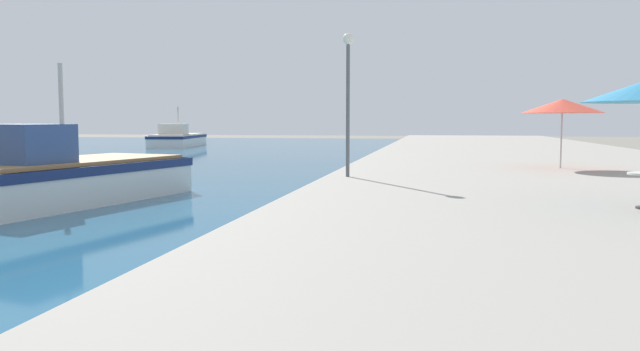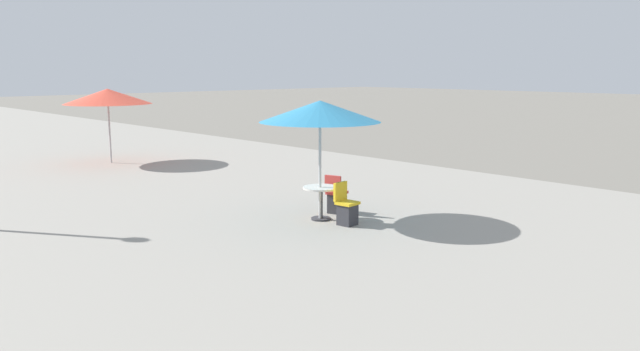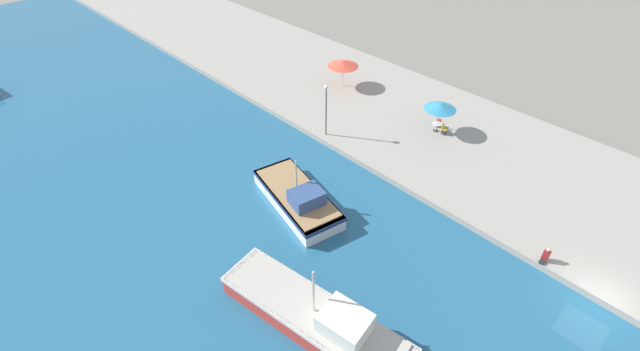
{
  "view_description": "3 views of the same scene",
  "coord_description": "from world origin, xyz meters",
  "views": [
    {
      "loc": [
        3.6,
        2.3,
        2.3
      ],
      "look_at": [
        1.5,
        13.42,
        1.31
      ],
      "focal_mm": 35.0,
      "sensor_mm": 36.0,
      "label": 1
    },
    {
      "loc": [
        -1.42,
        6.14,
        3.81
      ],
      "look_at": [
        7.79,
        15.93,
        1.51
      ],
      "focal_mm": 35.0,
      "sensor_mm": 36.0,
      "label": 2
    },
    {
      "loc": [
        -20.78,
        0.85,
        20.52
      ],
      "look_at": [
        -4.0,
        18.0,
        1.11
      ],
      "focal_mm": 24.0,
      "sensor_mm": 36.0,
      "label": 3
    }
  ],
  "objects": [
    {
      "name": "quay_promenade",
      "position": [
        8.0,
        37.0,
        0.25
      ],
      "size": [
        16.0,
        90.0,
        0.51
      ],
      "color": "gray",
      "rests_on": "ground_plane"
    },
    {
      "name": "cafe_umbrella_pink",
      "position": [
        7.79,
        15.93,
        2.91
      ],
      "size": [
        2.64,
        2.64,
        2.64
      ],
      "color": "#B7B7B7",
      "rests_on": "quay_promenade"
    },
    {
      "name": "cafe_umbrella_white",
      "position": [
        8.21,
        27.26,
        2.86
      ],
      "size": [
        3.03,
        3.03,
        2.62
      ],
      "color": "#B7B7B7",
      "rests_on": "quay_promenade"
    },
    {
      "name": "cafe_table",
      "position": [
        7.83,
        15.95,
        1.04
      ],
      "size": [
        0.8,
        0.8,
        0.74
      ],
      "color": "#333338",
      "rests_on": "quay_promenade"
    },
    {
      "name": "cafe_chair_left",
      "position": [
        7.91,
        15.23,
        0.83
      ],
      "size": [
        0.44,
        0.47,
        0.91
      ],
      "rotation": [
        0.0,
        0.0,
        3.24
      ],
      "color": "#2D2D33",
      "rests_on": "quay_promenade"
    },
    {
      "name": "cafe_chair_right",
      "position": [
        8.53,
        16.16,
        0.83
      ],
      "size": [
        0.53,
        0.51,
        0.91
      ],
      "rotation": [
        0.0,
        0.0,
        -1.27
      ],
      "color": "#2D2D33",
      "rests_on": "quay_promenade"
    }
  ]
}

